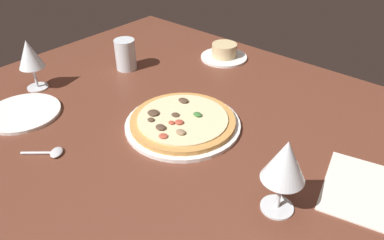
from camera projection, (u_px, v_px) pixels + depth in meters
The scene contains 9 objects.
dining_table at pixel (201, 140), 93.83cm from camera, with size 150.00×110.00×4.00cm, color brown.
pizza_main at pixel (183, 122), 94.79cm from camera, with size 29.66×29.66×3.40cm.
ramekin_on_saucer at pixel (224, 53), 128.62cm from camera, with size 16.13×16.13×5.34cm.
wine_glass_far at pixel (285, 162), 65.82cm from camera, with size 8.22×8.22×16.34cm.
wine_glass_near at pixel (30, 56), 106.31cm from camera, with size 7.38×7.38×15.21cm.
water_glass at pixel (126, 57), 120.78cm from camera, with size 6.70×6.70×9.99cm.
side_plate at pixel (23, 113), 99.85cm from camera, with size 19.74×19.74×0.90cm, color white.
paper_menu at pixel (358, 189), 76.54cm from camera, with size 13.42×19.82×0.30cm, color silver.
spoon at pixel (52, 152), 85.82cm from camera, with size 8.81×8.15×1.00cm.
Camera 1 is at (46.88, -58.41, 58.80)cm, focal length 34.65 mm.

